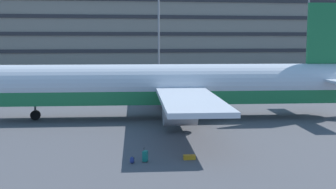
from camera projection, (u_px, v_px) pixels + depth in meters
ground_plane at (216, 116)px, 42.97m from camera, size 600.00×600.00×0.00m
terminal_structure at (153, 34)px, 95.78m from camera, size 122.29×15.12×16.74m
airliner at (172, 86)px, 41.72m from camera, size 38.66×31.20×10.82m
light_mast_left at (159, 12)px, 81.53m from camera, size 1.80×0.50×21.13m
light_mast_center_left at (309, 3)px, 85.40m from camera, size 1.80×0.50×24.87m
suitcase_small at (189, 157)px, 27.71m from camera, size 0.79×0.39×0.28m
suitcase_silver at (145, 156)px, 27.13m from camera, size 0.39×0.44×0.87m
backpack_red at (132, 160)px, 26.76m from camera, size 0.35×0.36×0.47m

